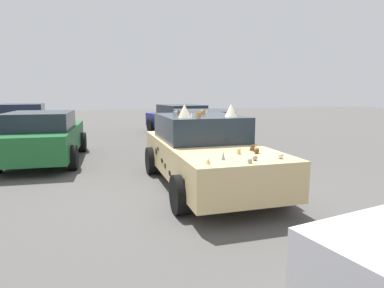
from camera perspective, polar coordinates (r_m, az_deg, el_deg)
The scene contains 6 objects.
ground_plane at distance 6.92m, azimuth 2.43°, elevation -7.28°, with size 60.00×60.00×0.00m, color #514F4C.
art_car_decorated at distance 6.84m, azimuth 2.21°, elevation -1.24°, with size 4.45×2.15×1.70m.
parked_sedan_behind_right at distance 10.23m, azimuth 1.63°, elevation 2.05°, with size 4.14×2.49×1.38m.
parked_sedan_far_left at distance 15.09m, azimuth -2.15°, elevation 4.31°, with size 4.51×2.68×1.34m.
parked_sedan_row_back_center at distance 10.02m, azimuth -24.20°, elevation 1.19°, with size 4.26×2.04×1.41m.
parked_sedan_row_back_far at distance 15.55m, azimuth -27.26°, elevation 3.52°, with size 4.36×2.32×1.42m.
Camera 1 is at (-6.35, 1.93, 1.95)m, focal length 30.92 mm.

